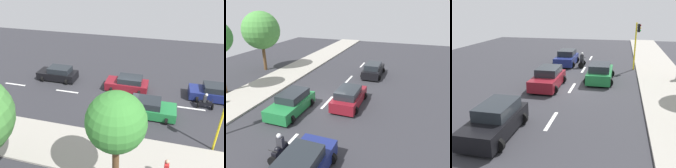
# 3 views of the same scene
# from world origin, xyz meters

# --- Properties ---
(ground_plane) EXTENTS (40.00, 60.00, 0.10)m
(ground_plane) POSITION_xyz_m (0.00, 0.00, -0.05)
(ground_plane) COLOR #2D2D33
(sidewalk) EXTENTS (4.00, 60.00, 0.15)m
(sidewalk) POSITION_xyz_m (7.00, 0.00, 0.07)
(sidewalk) COLOR #9E998E
(sidewalk) RESTS_ON ground
(lane_stripe_far_north) EXTENTS (0.20, 2.40, 0.01)m
(lane_stripe_far_north) POSITION_xyz_m (0.00, -12.00, 0.01)
(lane_stripe_far_north) COLOR white
(lane_stripe_far_north) RESTS_ON ground
(lane_stripe_north) EXTENTS (0.20, 2.40, 0.01)m
(lane_stripe_north) POSITION_xyz_m (0.00, -6.00, 0.01)
(lane_stripe_north) COLOR white
(lane_stripe_north) RESTS_ON ground
(lane_stripe_mid) EXTENTS (0.20, 2.40, 0.01)m
(lane_stripe_mid) POSITION_xyz_m (0.00, 0.00, 0.01)
(lane_stripe_mid) COLOR white
(lane_stripe_mid) RESTS_ON ground
(lane_stripe_south) EXTENTS (0.20, 2.40, 0.01)m
(lane_stripe_south) POSITION_xyz_m (0.00, 6.00, 0.01)
(lane_stripe_south) COLOR white
(lane_stripe_south) RESTS_ON ground
(car_green) EXTENTS (2.31, 4.31, 1.52)m
(car_green) POSITION_xyz_m (1.88, 2.36, 0.71)
(car_green) COLOR #1E7238
(car_green) RESTS_ON ground
(car_black) EXTENTS (2.21, 4.24, 1.52)m
(car_black) POSITION_xyz_m (-2.20, -7.98, 0.71)
(car_black) COLOR black
(car_black) RESTS_ON ground
(car_maroon) EXTENTS (2.29, 4.21, 1.52)m
(car_maroon) POSITION_xyz_m (-1.83, -0.15, 0.71)
(car_maroon) COLOR maroon
(car_maroon) RESTS_ON ground
(car_dark_blue) EXTENTS (2.32, 4.16, 1.52)m
(car_dark_blue) POSITION_xyz_m (-2.10, 7.95, 0.71)
(car_dark_blue) COLOR navy
(car_dark_blue) RESTS_ON ground
(motorcycle) EXTENTS (0.60, 1.30, 1.53)m
(motorcycle) POSITION_xyz_m (-0.33, 7.11, 0.64)
(motorcycle) COLOR black
(motorcycle) RESTS_ON ground
(street_tree_south) EXTENTS (4.30, 4.30, 6.87)m
(street_tree_south) POSITION_xyz_m (10.65, -5.87, 4.71)
(street_tree_south) COLOR brown
(street_tree_south) RESTS_ON ground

